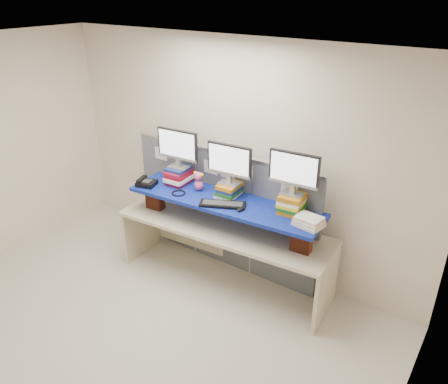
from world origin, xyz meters
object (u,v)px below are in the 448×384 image
Objects in this scene: monitor_right at (294,171)px; keyboard at (223,204)px; desk at (224,237)px; monitor_center at (229,162)px; blue_board at (224,202)px; monitor_left at (178,146)px; desk_phone at (146,183)px.

monitor_right reaches higher than keyboard.
desk is 0.91m from monitor_center.
blue_board is 0.86m from monitor_left.
monitor_center is 1.00× the size of monitor_right.
blue_board is at bearing -171.03° from monitor_right.
monitor_center is (-0.01, 0.12, 0.90)m from desk.
monitor_right is at bearing 8.97° from blue_board.
desk is at bearing 71.34° from blue_board.
monitor_left is 0.59m from desk_phone.
keyboard reaches higher than blue_board.
desk is 0.52m from keyboard.
desk is 1.22m from monitor_right.
keyboard is at bearing -66.46° from blue_board.
blue_board is 1.01m from desk_phone.
desk is at bearing 92.45° from keyboard.
keyboard is (0.06, -0.12, 0.50)m from desk.
monitor_center is 1.10m from desk_phone.
monitor_right is at bearing 0.00° from monitor_left.
monitor_center is at bearing -0.00° from monitor_left.
desk_phone is (-0.99, -0.21, 0.52)m from desk.
monitor_left reaches higher than desk_phone.
monitor_left is 2.07× the size of desk_phone.
monitor_right is 2.07× the size of desk_phone.
keyboard is at bearing -11.26° from desk_phone.
monitor_left is at bearing 170.32° from blue_board.
monitor_right is at bearing 0.00° from monitor_center.
desk_phone is at bearing -171.99° from monitor_right.
desk is 4.84× the size of monitor_right.
monitor_center is at bearing 2.10° from desk_phone.
blue_board is 0.90m from monitor_right.
keyboard is (0.07, -0.23, -0.40)m from monitor_center.
blue_board is 0.14m from keyboard.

